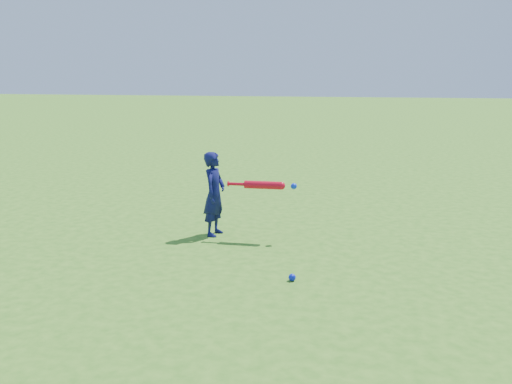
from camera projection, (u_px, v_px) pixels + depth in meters
ground at (170, 229)px, 7.06m from camera, size 80.00×80.00×0.00m
child at (214, 194)px, 6.70m from camera, size 0.28×0.39×1.00m
ground_ball_blue at (292, 277)px, 5.29m from camera, size 0.07×0.07×0.07m
bat_swing at (266, 185)px, 6.51m from camera, size 0.81×0.10×0.09m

